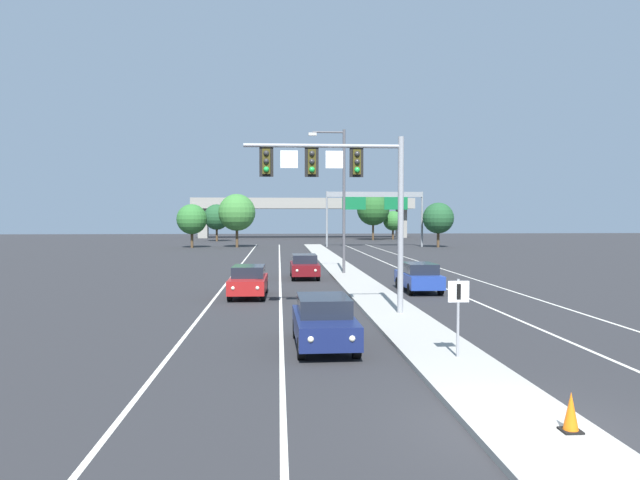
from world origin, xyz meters
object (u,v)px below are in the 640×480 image
median_sign_post (458,306)px  car_oncoming_darkred (304,266)px  tree_far_left_b (217,217)px  tree_far_right_b (393,221)px  tree_far_left_a (192,219)px  traffic_cone_median_nose (571,412)px  overhead_signal_mast (346,183)px  tree_far_left_c (237,212)px  car_oncoming_navy (324,321)px  car_oncoming_red (249,281)px  highway_sign_gantry (375,201)px  street_lamp_median (341,192)px  car_receding_blue (419,277)px  tree_far_right_c (438,218)px  tree_far_right_a (373,209)px

median_sign_post → car_oncoming_darkred: median_sign_post is taller
tree_far_left_b → tree_far_right_b: (30.81, 5.87, -0.68)m
tree_far_left_a → traffic_cone_median_nose: bearing=-76.2°
tree_far_left_b → overhead_signal_mast: bearing=-80.1°
tree_far_right_b → tree_far_left_c: size_ratio=0.72×
traffic_cone_median_nose → tree_far_left_b: 89.76m
car_oncoming_navy → tree_far_left_c: (-6.96, 60.47, 3.83)m
car_oncoming_red → highway_sign_gantry: (14.53, 48.71, 5.34)m
car_oncoming_red → tree_far_right_b: tree_far_right_b is taller
street_lamp_median → car_receding_blue: (3.29, -9.39, -4.97)m
highway_sign_gantry → tree_far_right_b: size_ratio=2.59×
tree_far_left_a → tree_far_right_c: bearing=-2.2°
street_lamp_median → car_receding_blue: 11.12m
overhead_signal_mast → car_oncoming_navy: bearing=-103.6°
car_oncoming_darkred → tree_far_right_b: (18.82, 65.58, 2.52)m
car_oncoming_darkred → traffic_cone_median_nose: size_ratio=6.05×
highway_sign_gantry → tree_far_right_a: (3.50, 23.10, -0.77)m
car_oncoming_red → tree_far_right_b: bearing=73.5°
street_lamp_median → car_receding_blue: size_ratio=2.23×
car_receding_blue → tree_far_left_b: tree_far_left_b is taller
tree_far_left_c → highway_sign_gantry: bearing=0.1°
street_lamp_median → car_oncoming_navy: (-2.92, -22.57, -4.97)m
median_sign_post → street_lamp_median: bearing=91.6°
car_receding_blue → tree_far_right_c: 47.61m
highway_sign_gantry → tree_far_left_c: 18.59m
traffic_cone_median_nose → tree_far_right_c: bearing=76.6°
tree_far_left_a → street_lamp_median: bearing=-67.2°
car_receding_blue → tree_far_right_a: tree_far_right_a is taller
traffic_cone_median_nose → tree_far_left_c: bearing=99.0°
overhead_signal_mast → tree_far_right_c: overhead_signal_mast is taller
street_lamp_median → tree_far_left_b: size_ratio=1.62×
tree_far_right_a → tree_far_right_b: bearing=32.7°
car_receding_blue → tree_far_right_a: 71.13m
car_oncoming_red → car_oncoming_darkred: size_ratio=1.00×
median_sign_post → car_receding_blue: (2.60, 15.39, -0.77)m
street_lamp_median → tree_far_right_c: size_ratio=1.67×
median_sign_post → traffic_cone_median_nose: 5.88m
traffic_cone_median_nose → tree_far_right_b: 95.44m
car_oncoming_red → car_receding_blue: same height
tree_far_right_a → tree_far_left_c: 31.95m
tree_far_right_b → tree_far_right_c: bearing=-88.5°
tree_far_left_c → car_receding_blue: bearing=-74.4°
tree_far_right_a → tree_far_left_c: bearing=-133.6°
overhead_signal_mast → tree_far_left_c: bearing=98.6°
car_oncoming_red → tree_far_left_c: size_ratio=0.63×
tree_far_left_b → tree_far_right_b: bearing=10.8°
tree_far_left_a → tree_far_right_b: tree_far_left_a is taller
car_oncoming_darkred → car_receding_blue: (5.91, -7.44, 0.00)m
median_sign_post → tree_far_left_c: 63.64m
street_lamp_median → traffic_cone_median_nose: (1.01, -30.55, -5.29)m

